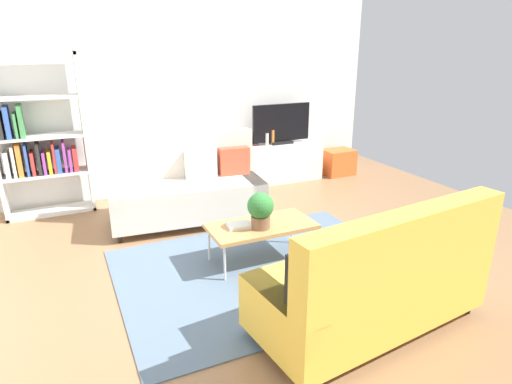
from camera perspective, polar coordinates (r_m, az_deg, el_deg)
The scene contains 16 objects.
ground_plane at distance 4.65m, azimuth 0.44°, elevation -9.20°, with size 7.68×7.68×0.00m, color #936B47.
wall_far at distance 6.77m, azimuth -9.94°, elevation 12.42°, with size 6.40×0.12×2.90m, color white.
area_rug at distance 4.50m, azimuth 1.23°, elevation -10.15°, with size 2.90×2.20×0.01m, color slate.
couch_beige at distance 5.61m, azimuth -9.04°, elevation 0.60°, with size 1.97×1.02×1.10m.
couch_green at distance 3.56m, azimuth 15.28°, elevation -11.24°, with size 1.98×1.04×1.10m.
coffee_table at distance 4.50m, azimuth 0.72°, elevation -4.59°, with size 1.10×0.56×0.42m.
tv_console at distance 7.23m, azimuth 3.17°, elevation 3.95°, with size 1.40×0.44×0.64m, color silver.
tv at distance 7.08m, azimuth 3.34°, elevation 8.86°, with size 1.00×0.20×0.64m.
bookshelf at distance 6.30m, azimuth -26.76°, elevation 5.91°, with size 1.10×0.36×2.10m.
storage_trunk at distance 7.74m, azimuth 10.74°, elevation 3.89°, with size 0.52×0.40×0.44m, color orange.
potted_plant at distance 4.33m, azimuth 0.61°, elevation -2.26°, with size 0.27×0.27×0.37m.
table_book_0 at distance 4.42m, azimuth -2.22°, elevation -4.40°, with size 0.24×0.18×0.04m, color silver.
vase_0 at distance 6.93m, azimuth -1.23°, elevation 6.87°, with size 0.10×0.10×0.20m, color #B24C4C.
vase_1 at distance 7.00m, azimuth -0.05°, elevation 6.93°, with size 0.10×0.10×0.18m, color #B24C4C.
bottle_0 at distance 6.98m, azimuth 1.44°, elevation 6.95°, with size 0.06×0.06×0.20m, color silver.
bottle_1 at distance 7.02m, azimuth 2.22°, elevation 7.19°, with size 0.05×0.05×0.24m, color orange.
Camera 1 is at (-1.75, -3.70, 2.20)m, focal length 30.43 mm.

